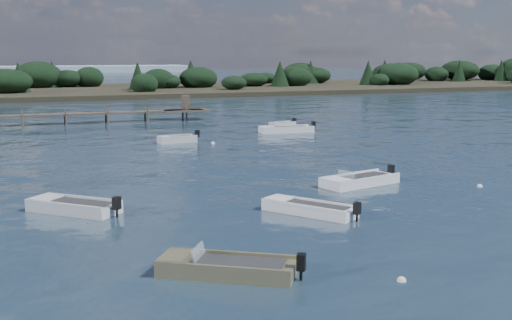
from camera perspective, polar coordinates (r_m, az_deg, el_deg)
name	(u,v)px	position (r m, az deg, el deg)	size (l,w,h in m)	color
ground	(132,111)	(83.10, -10.99, 4.26)	(400.00, 400.00, 0.00)	#152433
tender_far_grey_b	(282,125)	(64.57, 2.36, 3.09)	(3.10, 1.76, 1.04)	#B9BEC1
dinghy_extra_b	(286,130)	(60.23, 2.69, 2.64)	(5.44, 2.01, 1.27)	silver
tender_far_white	(177,141)	(53.63, -7.01, 1.73)	(3.57, 1.60, 1.20)	#B9BEC1
dinghy_mid_white_a	(359,182)	(36.72, 9.18, -1.96)	(5.13, 2.92, 1.18)	silver
dinghy_near_olive	(227,270)	(21.90, -2.62, -9.77)	(4.76, 3.89, 1.20)	#6D6849
dinghy_mid_grey	(74,209)	(31.32, -15.88, -4.18)	(4.31, 4.19, 1.20)	#B9BEC1
dinghy_extra_a	(309,211)	(29.94, 4.73, -4.50)	(3.65, 4.44, 1.10)	silver
buoy_a	(401,281)	(21.88, 12.80, -10.46)	(0.32, 0.32, 0.32)	silver
buoy_b	(480,187)	(37.88, 19.27, -2.26)	(0.32, 0.32, 0.32)	silver
buoy_c	(105,203)	(32.83, -13.27, -3.74)	(0.32, 0.32, 0.32)	silver
buoy_e	(213,144)	(52.83, -3.85, 1.47)	(0.32, 0.32, 0.32)	silver
far_headland	(224,80)	(127.75, -2.89, 7.09)	(190.00, 40.00, 5.80)	black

